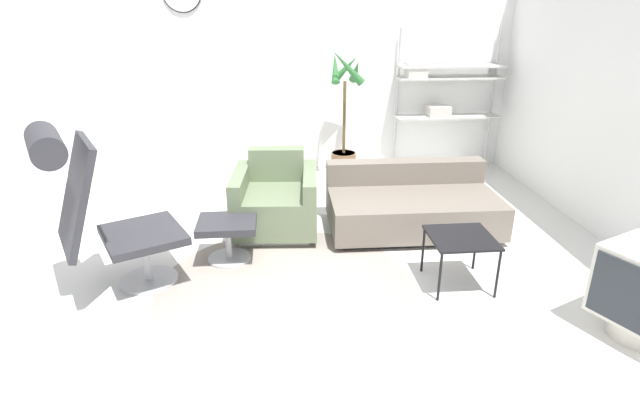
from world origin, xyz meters
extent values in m
plane|color=silver|center=(0.00, 0.00, 0.00)|extent=(12.00, 12.00, 0.00)
cube|color=white|center=(0.00, 2.93, 1.40)|extent=(12.00, 0.06, 2.80)
cylinder|color=gray|center=(0.07, -0.05, 0.00)|extent=(2.00, 2.00, 0.01)
cylinder|color=#BCBCC1|center=(-1.00, 0.12, 0.01)|extent=(0.59, 0.59, 0.02)
cylinder|color=#BCBCC1|center=(-1.00, 0.12, 0.19)|extent=(0.06, 0.06, 0.34)
cube|color=#2D2D33|center=(-1.00, 0.12, 0.40)|extent=(0.77, 0.80, 0.06)
cube|color=#2D2D33|center=(-1.36, -0.06, 0.81)|extent=(0.54, 0.68, 0.77)
cylinder|color=#2D2D33|center=(-1.47, -0.11, 1.18)|extent=(0.44, 0.59, 0.21)
cylinder|color=#BCBCC1|center=(-0.40, 0.43, 0.01)|extent=(0.36, 0.36, 0.02)
cylinder|color=#BCBCC1|center=(-0.40, 0.43, 0.16)|extent=(0.05, 0.05, 0.28)
cube|color=#2D2D33|center=(-0.40, 0.43, 0.33)|extent=(0.49, 0.41, 0.06)
cube|color=silver|center=(0.01, 0.98, 0.03)|extent=(0.68, 0.71, 0.06)
cube|color=#667556|center=(0.01, 0.98, 0.24)|extent=(0.59, 0.85, 0.35)
cube|color=#667556|center=(0.03, 1.30, 0.57)|extent=(0.54, 0.22, 0.32)
cube|color=#667556|center=(0.33, 0.96, 0.33)|extent=(0.18, 0.82, 0.53)
cube|color=#667556|center=(-0.32, 1.00, 0.33)|extent=(0.18, 0.82, 0.53)
cube|color=black|center=(1.31, 0.89, 0.03)|extent=(1.43, 0.79, 0.05)
cube|color=#70665B|center=(1.31, 0.89, 0.21)|extent=(1.59, 0.93, 0.31)
cube|color=#70665B|center=(1.31, 1.24, 0.48)|extent=(1.58, 0.22, 0.23)
cube|color=black|center=(1.40, -0.13, 0.40)|extent=(0.47, 0.47, 0.02)
cylinder|color=black|center=(1.18, -0.35, 0.20)|extent=(0.02, 0.02, 0.39)
cylinder|color=black|center=(1.62, -0.35, 0.20)|extent=(0.02, 0.02, 0.39)
cylinder|color=black|center=(1.18, 0.08, 0.20)|extent=(0.02, 0.02, 0.39)
cylinder|color=black|center=(1.62, 0.08, 0.20)|extent=(0.02, 0.02, 0.39)
cylinder|color=beige|center=(2.36, -0.88, 0.07)|extent=(0.36, 0.36, 0.15)
cube|color=#282D33|center=(2.13, -0.98, 0.39)|extent=(0.20, 0.42, 0.42)
cylinder|color=brown|center=(0.86, 2.53, 0.16)|extent=(0.31, 0.31, 0.31)
cylinder|color=#382819|center=(0.86, 2.53, 0.30)|extent=(0.28, 0.28, 0.02)
cylinder|color=brown|center=(0.86, 2.53, 0.75)|extent=(0.04, 0.04, 0.88)
cone|color=#2D6B33|center=(0.99, 2.53, 1.31)|extent=(0.12, 0.33, 0.31)
cone|color=#2D6B33|center=(0.88, 2.65, 1.32)|extent=(0.34, 0.16, 0.33)
cone|color=#2D6B33|center=(0.74, 2.53, 1.34)|extent=(0.12, 0.32, 0.37)
cone|color=#2D6B33|center=(0.86, 2.36, 1.37)|extent=(0.41, 0.11, 0.43)
cylinder|color=#BCBCC1|center=(1.58, 2.84, 0.89)|extent=(0.03, 0.03, 1.77)
cylinder|color=#BCBCC1|center=(2.83, 2.84, 0.89)|extent=(0.03, 0.03, 1.77)
cube|color=silver|center=(2.21, 2.72, 0.70)|extent=(1.31, 0.28, 0.02)
cube|color=silver|center=(2.21, 2.72, 1.18)|extent=(1.31, 0.28, 0.02)
cube|color=silver|center=(2.21, 2.72, 1.32)|extent=(1.31, 0.28, 0.02)
cube|color=beige|center=(2.08, 2.71, 0.78)|extent=(0.28, 0.24, 0.13)
cube|color=silver|center=(1.76, 2.71, 1.28)|extent=(0.24, 0.24, 0.18)
camera|label=1|loc=(0.04, -3.42, 2.04)|focal=28.00mm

